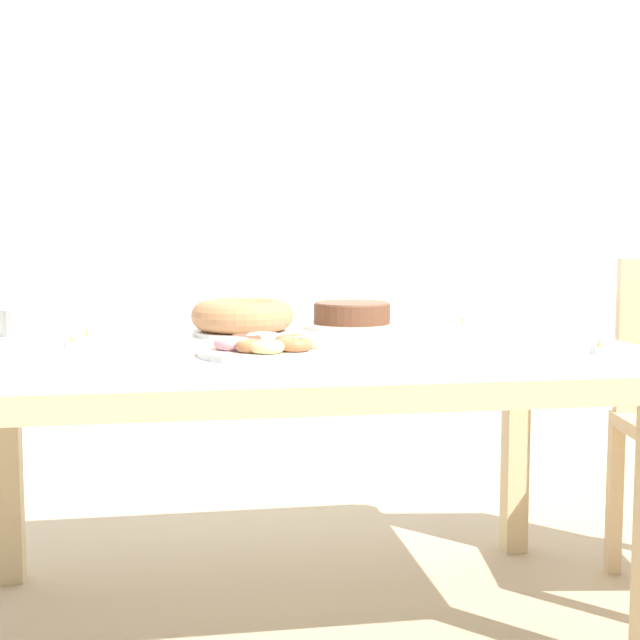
# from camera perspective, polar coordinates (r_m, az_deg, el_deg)

# --- Properties ---
(ground_plane) EXTENTS (12.00, 12.00, 0.00)m
(ground_plane) POSITION_cam_1_polar(r_m,az_deg,el_deg) (2.46, -1.79, -18.83)
(ground_plane) COLOR tan
(wall_back) EXTENTS (8.00, 0.10, 2.60)m
(wall_back) POSITION_cam_1_polar(r_m,az_deg,el_deg) (3.83, -5.08, 9.92)
(wall_back) COLOR silver
(wall_back) RESTS_ON ground
(dining_table) EXTENTS (1.67, 0.95, 0.74)m
(dining_table) POSITION_cam_1_polar(r_m,az_deg,el_deg) (2.26, -1.84, -3.49)
(dining_table) COLOR silver
(dining_table) RESTS_ON ground
(cake_chocolate_round) EXTENTS (0.29, 0.29, 0.07)m
(cake_chocolate_round) POSITION_cam_1_polar(r_m,az_deg,el_deg) (2.55, 2.06, 0.26)
(cake_chocolate_round) COLOR silver
(cake_chocolate_round) RESTS_ON dining_table
(cake_golden_bundt) EXTENTS (0.27, 0.27, 0.09)m
(cake_golden_bundt) POSITION_cam_1_polar(r_m,az_deg,el_deg) (2.37, -4.99, 0.16)
(cake_golden_bundt) COLOR silver
(cake_golden_bundt) RESTS_ON dining_table
(pastry_platter) EXTENTS (0.32, 0.32, 0.04)m
(pastry_platter) POSITION_cam_1_polar(r_m,az_deg,el_deg) (1.99, -3.31, -1.76)
(pastry_platter) COLOR silver
(pastry_platter) RESTS_ON dining_table
(plate_stack) EXTENTS (0.21, 0.21, 0.07)m
(plate_stack) POSITION_cam_1_polar(r_m,az_deg,el_deg) (2.50, -17.48, -0.05)
(plate_stack) COLOR silver
(plate_stack) RESTS_ON dining_table
(tealight_left_edge) EXTENTS (0.04, 0.04, 0.04)m
(tealight_left_edge) POSITION_cam_1_polar(r_m,az_deg,el_deg) (2.18, -15.61, -1.48)
(tealight_left_edge) COLOR silver
(tealight_left_edge) RESTS_ON dining_table
(tealight_centre) EXTENTS (0.04, 0.04, 0.04)m
(tealight_centre) POSITION_cam_1_polar(r_m,az_deg,el_deg) (2.10, 17.41, -1.81)
(tealight_centre) COLOR silver
(tealight_centre) RESTS_ON dining_table
(tealight_right_edge) EXTENTS (0.04, 0.04, 0.04)m
(tealight_right_edge) POSITION_cam_1_polar(r_m,az_deg,el_deg) (2.29, -14.70, -1.13)
(tealight_right_edge) COLOR silver
(tealight_right_edge) RESTS_ON dining_table
(tealight_near_front) EXTENTS (0.04, 0.04, 0.04)m
(tealight_near_front) POSITION_cam_1_polar(r_m,az_deg,el_deg) (2.55, 9.07, -0.31)
(tealight_near_front) COLOR silver
(tealight_near_front) RESTS_ON dining_table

